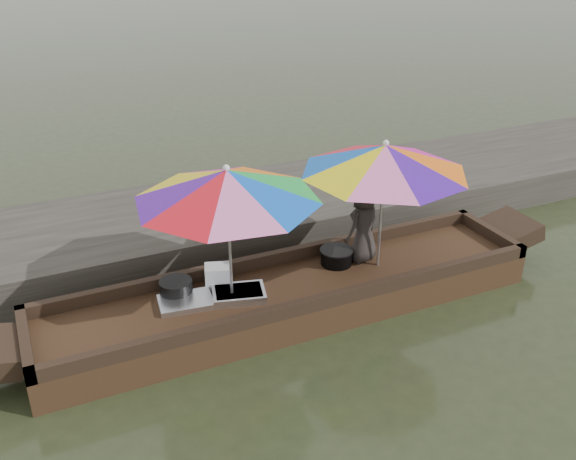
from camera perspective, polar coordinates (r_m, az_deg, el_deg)
name	(u,v)px	position (r m, az deg, el deg)	size (l,w,h in m)	color
water	(292,311)	(7.44, 0.33, -7.24)	(80.00, 80.00, 0.00)	#28301B
dock	(226,218)	(9.11, -5.54, 1.04)	(22.00, 2.20, 0.50)	#2D2B26
boat_hull	(292,298)	(7.35, 0.33, -6.10)	(5.74, 1.20, 0.35)	#372718
cooking_pot	(176,288)	(7.12, -9.92, -5.14)	(0.36, 0.36, 0.19)	black
tray_crayfish	(239,294)	(7.03, -4.40, -5.70)	(0.57, 0.39, 0.09)	silver
tray_scallop	(186,302)	(6.99, -9.08, -6.33)	(0.57, 0.39, 0.06)	silver
charcoal_grill	(336,257)	(7.67, 4.32, -2.42)	(0.38, 0.38, 0.18)	black
supply_bag	(218,276)	(7.21, -6.26, -4.11)	(0.28, 0.22, 0.26)	silver
vendor	(364,224)	(7.61, 6.74, 0.54)	(0.47, 0.31, 0.96)	#2B2624
umbrella_bow	(229,236)	(6.65, -5.24, -0.51)	(1.93, 1.93, 1.55)	orange
umbrella_stern	(382,205)	(7.40, 8.32, 2.18)	(1.91, 1.91, 1.55)	#E5149C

